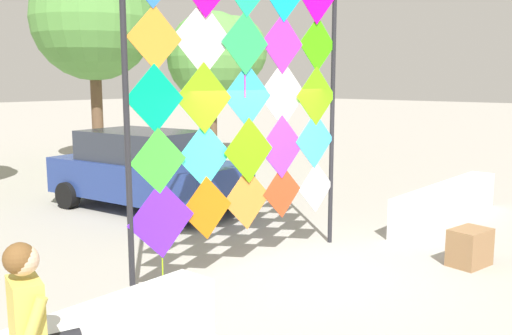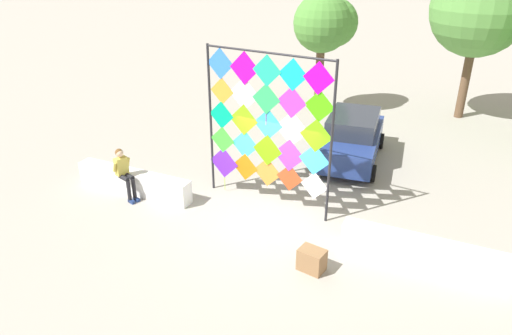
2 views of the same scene
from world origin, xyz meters
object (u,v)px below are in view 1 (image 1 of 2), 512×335
(cardboard_box_large, at_px, (470,247))
(tree_broadleaf, at_px, (218,56))
(tree_palm_like, at_px, (97,18))
(kite_display_rack, at_px, (246,92))
(seated_vendor, at_px, (44,325))
(parked_car, at_px, (146,170))

(cardboard_box_large, xyz_separation_m, tree_broadleaf, (5.63, 10.52, 3.13))
(tree_broadleaf, bearing_deg, tree_palm_like, 147.15)
(kite_display_rack, relative_size, tree_broadleaf, 0.90)
(cardboard_box_large, bearing_deg, seated_vendor, 171.67)
(seated_vendor, xyz_separation_m, tree_palm_like, (8.41, 11.72, 3.60))
(cardboard_box_large, bearing_deg, tree_palm_like, 79.16)
(parked_car, distance_m, tree_palm_like, 7.92)
(kite_display_rack, relative_size, parked_car, 1.01)
(seated_vendor, distance_m, tree_broadleaf, 15.31)
(parked_car, xyz_separation_m, tree_palm_like, (3.18, 6.25, 3.69))
(kite_display_rack, xyz_separation_m, tree_broadleaf, (7.81, 8.19, 0.92))
(seated_vendor, bearing_deg, kite_display_rack, 20.88)
(kite_display_rack, bearing_deg, cardboard_box_large, -47.01)
(seated_vendor, xyz_separation_m, cardboard_box_large, (6.00, -0.88, -0.64))
(kite_display_rack, bearing_deg, seated_vendor, -159.12)
(cardboard_box_large, relative_size, tree_palm_like, 0.09)
(parked_car, relative_size, tree_palm_like, 0.68)
(kite_display_rack, height_order, tree_palm_like, tree_palm_like)
(kite_display_rack, height_order, tree_broadleaf, tree_broadleaf)
(parked_car, bearing_deg, cardboard_box_large, -83.09)
(parked_car, distance_m, cardboard_box_large, 6.42)
(kite_display_rack, xyz_separation_m, seated_vendor, (-3.82, -1.46, -1.56))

